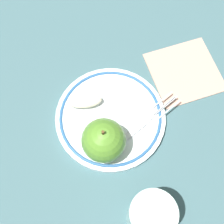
# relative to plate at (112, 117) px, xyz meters

# --- Properties ---
(ground_plane) EXTENTS (2.00, 2.00, 0.00)m
(ground_plane) POSITION_rel_plate_xyz_m (0.00, 0.01, -0.01)
(ground_plane) COLOR #3E6065
(plate) EXTENTS (0.22, 0.22, 0.02)m
(plate) POSITION_rel_plate_xyz_m (0.00, 0.00, 0.00)
(plate) COLOR white
(plate) RESTS_ON ground_plane
(apple_red_whole) EXTENTS (0.08, 0.08, 0.09)m
(apple_red_whole) POSITION_rel_plate_xyz_m (0.03, 0.06, 0.05)
(apple_red_whole) COLOR #558B2C
(apple_red_whole) RESTS_ON plate
(apple_slice_front) EXTENTS (0.07, 0.04, 0.02)m
(apple_slice_front) POSITION_rel_plate_xyz_m (0.05, -0.04, 0.02)
(apple_slice_front) COLOR #F7E9CC
(apple_slice_front) RESTS_ON plate
(fork) EXTENTS (0.16, 0.09, 0.00)m
(fork) POSITION_rel_plate_xyz_m (-0.05, 0.03, 0.01)
(fork) COLOR silver
(fork) RESTS_ON plate
(drinking_glass) EXTENTS (0.07, 0.07, 0.11)m
(drinking_glass) POSITION_rel_plate_xyz_m (-0.01, 0.20, 0.05)
(drinking_glass) COLOR silver
(drinking_glass) RESTS_ON ground_plane
(napkin_folded) EXTENTS (0.15, 0.14, 0.01)m
(napkin_folded) POSITION_rel_plate_xyz_m (-0.18, -0.06, -0.01)
(napkin_folded) COLOR tan
(napkin_folded) RESTS_ON ground_plane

